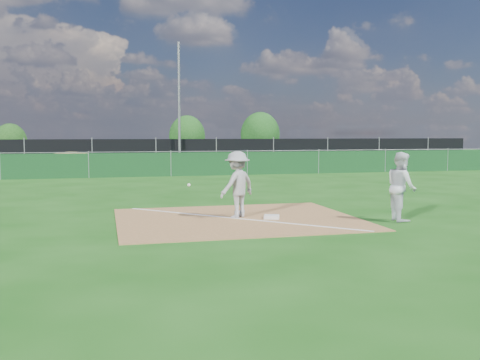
# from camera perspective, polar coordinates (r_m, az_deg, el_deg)

# --- Properties ---
(ground) EXTENTS (90.00, 90.00, 0.00)m
(ground) POSITION_cam_1_polar(r_m,az_deg,el_deg) (22.31, -5.84, -0.60)
(ground) COLOR #154F10
(ground) RESTS_ON ground
(infield_dirt) EXTENTS (6.00, 5.00, 0.02)m
(infield_dirt) POSITION_cam_1_polar(r_m,az_deg,el_deg) (13.54, -0.25, -4.18)
(infield_dirt) COLOR olive
(infield_dirt) RESTS_ON ground
(foul_line) EXTENTS (5.01, 5.01, 0.01)m
(foul_line) POSITION_cam_1_polar(r_m,az_deg,el_deg) (13.54, -0.25, -4.12)
(foul_line) COLOR white
(foul_line) RESTS_ON infield_dirt
(green_fence) EXTENTS (44.00, 0.05, 1.20)m
(green_fence) POSITION_cam_1_polar(r_m,az_deg,el_deg) (27.21, -7.39, 1.65)
(green_fence) COLOR #103D1A
(green_fence) RESTS_ON ground
(dirt_mound) EXTENTS (3.38, 2.60, 1.17)m
(dirt_mound) POSITION_cam_1_polar(r_m,az_deg,el_deg) (30.57, -17.53, 1.80)
(dirt_mound) COLOR olive
(dirt_mound) RESTS_ON ground
(black_fence) EXTENTS (46.00, 0.04, 1.80)m
(black_fence) POSITION_cam_1_polar(r_m,az_deg,el_deg) (35.14, -8.95, 2.87)
(black_fence) COLOR black
(black_fence) RESTS_ON ground
(parking_lot) EXTENTS (46.00, 9.00, 0.01)m
(parking_lot) POSITION_cam_1_polar(r_m,az_deg,el_deg) (40.16, -9.59, 1.85)
(parking_lot) COLOR black
(parking_lot) RESTS_ON ground
(light_pole) EXTENTS (0.16, 0.16, 8.00)m
(light_pole) POSITION_cam_1_polar(r_m,az_deg,el_deg) (35.04, -6.51, 7.97)
(light_pole) COLOR slate
(light_pole) RESTS_ON ground
(first_base) EXTENTS (0.49, 0.49, 0.08)m
(first_base) POSITION_cam_1_polar(r_m,az_deg,el_deg) (13.59, 3.40, -3.94)
(first_base) COLOR white
(first_base) RESTS_ON infield_dirt
(play_at_first) EXTENTS (1.96, 1.12, 1.69)m
(play_at_first) POSITION_cam_1_polar(r_m,az_deg,el_deg) (13.65, -0.29, -0.48)
(play_at_first) COLOR #B4B5B7
(play_at_first) RESTS_ON infield_dirt
(runner) EXTENTS (0.77, 0.93, 1.72)m
(runner) POSITION_cam_1_polar(r_m,az_deg,el_deg) (13.82, 16.83, -0.66)
(runner) COLOR silver
(runner) RESTS_ON ground
(car_left) EXTENTS (4.73, 2.85, 1.51)m
(car_left) POSITION_cam_1_polar(r_m,az_deg,el_deg) (39.45, -20.54, 2.64)
(car_left) COLOR #999BA0
(car_left) RESTS_ON parking_lot
(car_mid) EXTENTS (4.66, 1.85, 1.51)m
(car_mid) POSITION_cam_1_polar(r_m,az_deg,el_deg) (39.53, -13.01, 2.84)
(car_mid) COLOR black
(car_mid) RESTS_ON parking_lot
(car_right) EXTENTS (4.38, 2.10, 1.23)m
(car_right) POSITION_cam_1_polar(r_m,az_deg,el_deg) (39.85, -0.72, 2.78)
(car_right) COLOR black
(car_right) RESTS_ON parking_lot
(tree_left) EXTENTS (2.47, 2.47, 2.93)m
(tree_left) POSITION_cam_1_polar(r_m,az_deg,el_deg) (44.55, -23.30, 3.74)
(tree_left) COLOR #382316
(tree_left) RESTS_ON ground
(tree_mid) EXTENTS (3.15, 3.15, 3.74)m
(tree_mid) POSITION_cam_1_polar(r_m,az_deg,el_deg) (47.17, -5.67, 4.68)
(tree_mid) COLOR #382316
(tree_mid) RESTS_ON ground
(tree_right) EXTENTS (3.38, 3.38, 4.01)m
(tree_right) POSITION_cam_1_polar(r_m,az_deg,el_deg) (46.48, 2.17, 4.87)
(tree_right) COLOR #382316
(tree_right) RESTS_ON ground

